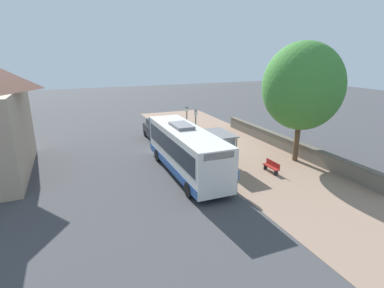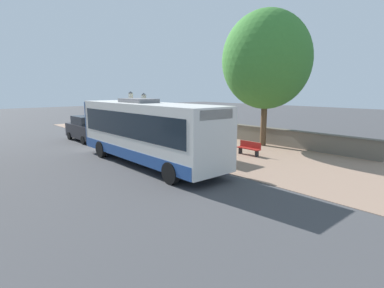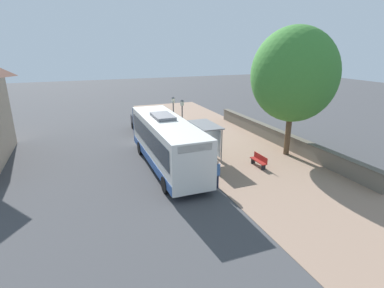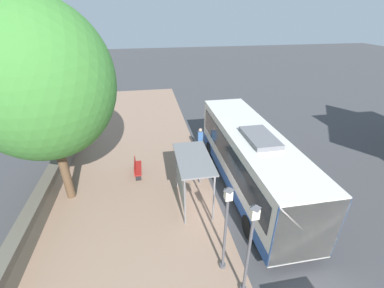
{
  "view_description": "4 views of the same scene",
  "coord_description": "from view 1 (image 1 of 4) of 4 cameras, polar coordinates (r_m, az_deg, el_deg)",
  "views": [
    {
      "loc": [
        9.4,
        20.96,
        8.69
      ],
      "look_at": [
        1.22,
        0.94,
        2.05
      ],
      "focal_mm": 28.0,
      "sensor_mm": 36.0,
      "label": 1
    },
    {
      "loc": [
        10.76,
        15.32,
        4.1
      ],
      "look_at": [
        -0.57,
        2.34,
        0.95
      ],
      "focal_mm": 28.0,
      "sensor_mm": 36.0,
      "label": 2
    },
    {
      "loc": [
        7.39,
        20.38,
        8.12
      ],
      "look_at": [
        0.95,
        3.71,
        2.27
      ],
      "focal_mm": 28.0,
      "sensor_mm": 36.0,
      "label": 3
    },
    {
      "loc": [
        -3.16,
        -9.44,
        8.89
      ],
      "look_at": [
        -1.06,
        2.12,
        2.66
      ],
      "focal_mm": 24.0,
      "sensor_mm": 36.0,
      "label": 4
    }
  ],
  "objects": [
    {
      "name": "street_lamp_far",
      "position": [
        27.75,
        -0.99,
        3.9
      ],
      "size": [
        0.28,
        0.28,
        3.97
      ],
      "color": "#4C4C51",
      "rests_on": "ground"
    },
    {
      "name": "shade_tree",
      "position": [
        25.31,
        20.31,
        10.24
      ],
      "size": [
        6.24,
        6.24,
        9.58
      ],
      "color": "brown",
      "rests_on": "ground"
    },
    {
      "name": "street_lamp_near",
      "position": [
        26.99,
        0.71,
        3.38
      ],
      "size": [
        0.28,
        0.28,
        3.86
      ],
      "color": "#4C4C51",
      "rests_on": "ground"
    },
    {
      "name": "sidewalk_plaza",
      "position": [
        26.61,
        10.72,
        -2.29
      ],
      "size": [
        9.0,
        44.0,
        0.02
      ],
      "color": "#937560",
      "rests_on": "ground"
    },
    {
      "name": "bus_shelter",
      "position": [
        23.8,
        5.68,
        1.1
      ],
      "size": [
        1.62,
        3.25,
        2.65
      ],
      "color": "slate",
      "rests_on": "ground"
    },
    {
      "name": "bus",
      "position": [
        21.97,
        -1.26,
        -1.04
      ],
      "size": [
        2.71,
        10.64,
        3.6
      ],
      "color": "silver",
      "rests_on": "ground"
    },
    {
      "name": "stone_wall",
      "position": [
        28.75,
        17.6,
        -0.05
      ],
      "size": [
        0.6,
        20.0,
        1.23
      ],
      "color": "#6B6356",
      "rests_on": "ground"
    },
    {
      "name": "bench",
      "position": [
        23.34,
        14.9,
        -4.15
      ],
      "size": [
        0.4,
        1.62,
        0.88
      ],
      "color": "maroon",
      "rests_on": "ground"
    },
    {
      "name": "ground_plane",
      "position": [
        24.56,
        1.82,
        -3.67
      ],
      "size": [
        120.0,
        120.0,
        0.0
      ],
      "primitive_type": "plane",
      "color": "#424244",
      "rests_on": "ground"
    },
    {
      "name": "pedestrian",
      "position": [
        19.32,
        8.36,
        -6.33
      ],
      "size": [
        0.34,
        0.24,
        1.81
      ],
      "color": "#2D3347",
      "rests_on": "ground"
    },
    {
      "name": "parked_car_behind_bus",
      "position": [
        31.36,
        -6.75,
        2.69
      ],
      "size": [
        2.01,
        4.52,
        1.99
      ],
      "color": "black",
      "rests_on": "ground"
    }
  ]
}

